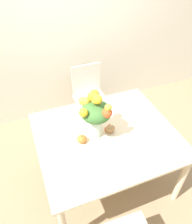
{
  "coord_description": "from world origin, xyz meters",
  "views": [
    {
      "loc": [
        -0.63,
        -1.33,
        2.3
      ],
      "look_at": [
        -0.1,
        0.03,
        1.04
      ],
      "focal_mm": 35.0,
      "sensor_mm": 36.0,
      "label": 1
    }
  ],
  "objects_px": {
    "flower_vase": "(96,112)",
    "pumpkin": "(82,139)",
    "dining_chair_near_window": "(90,97)",
    "turkey_figurine": "(110,128)"
  },
  "relations": [
    {
      "from": "pumpkin",
      "to": "dining_chair_near_window",
      "type": "distance_m",
      "value": 1.09
    },
    {
      "from": "turkey_figurine",
      "to": "dining_chair_near_window",
      "type": "relative_size",
      "value": 0.14
    },
    {
      "from": "flower_vase",
      "to": "dining_chair_near_window",
      "type": "relative_size",
      "value": 0.55
    },
    {
      "from": "flower_vase",
      "to": "dining_chair_near_window",
      "type": "height_order",
      "value": "flower_vase"
    },
    {
      "from": "flower_vase",
      "to": "pumpkin",
      "type": "relative_size",
      "value": 5.44
    },
    {
      "from": "turkey_figurine",
      "to": "dining_chair_near_window",
      "type": "distance_m",
      "value": 0.97
    },
    {
      "from": "flower_vase",
      "to": "turkey_figurine",
      "type": "xyz_separation_m",
      "value": [
        0.15,
        0.01,
        -0.25
      ]
    },
    {
      "from": "pumpkin",
      "to": "turkey_figurine",
      "type": "height_order",
      "value": "pumpkin"
    },
    {
      "from": "pumpkin",
      "to": "dining_chair_near_window",
      "type": "bearing_deg",
      "value": 66.1
    },
    {
      "from": "turkey_figurine",
      "to": "dining_chair_near_window",
      "type": "height_order",
      "value": "dining_chair_near_window"
    }
  ]
}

